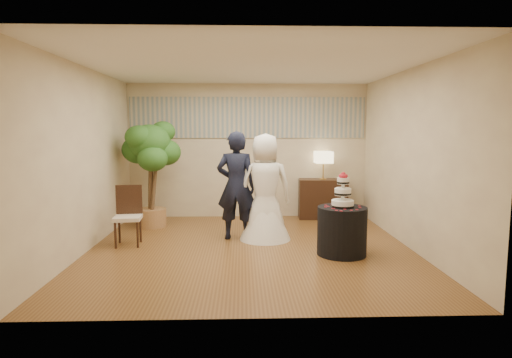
{
  "coord_description": "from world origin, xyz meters",
  "views": [
    {
      "loc": [
        -0.13,
        -6.53,
        1.86
      ],
      "look_at": [
        0.1,
        0.4,
        1.05
      ],
      "focal_mm": 30.0,
      "sensor_mm": 36.0,
      "label": 1
    }
  ],
  "objects_px": {
    "cake_table": "(342,231)",
    "console": "(323,199)",
    "table_lamp": "(323,165)",
    "bride": "(265,187)",
    "groom": "(236,186)",
    "ficus_tree": "(150,173)",
    "wedding_cake": "(343,190)",
    "side_chair": "(128,216)"
  },
  "relations": [
    {
      "from": "wedding_cake",
      "to": "console",
      "type": "bearing_deg",
      "value": 85.51
    },
    {
      "from": "cake_table",
      "to": "wedding_cake",
      "type": "distance_m",
      "value": 0.62
    },
    {
      "from": "console",
      "to": "wedding_cake",
      "type": "bearing_deg",
      "value": -90.74
    },
    {
      "from": "side_chair",
      "to": "table_lamp",
      "type": "bearing_deg",
      "value": 23.95
    },
    {
      "from": "groom",
      "to": "table_lamp",
      "type": "relative_size",
      "value": 3.15
    },
    {
      "from": "groom",
      "to": "bride",
      "type": "height_order",
      "value": "groom"
    },
    {
      "from": "wedding_cake",
      "to": "side_chair",
      "type": "relative_size",
      "value": 0.54
    },
    {
      "from": "ficus_tree",
      "to": "wedding_cake",
      "type": "bearing_deg",
      "value": -31.02
    },
    {
      "from": "ficus_tree",
      "to": "table_lamp",
      "type": "bearing_deg",
      "value": 11.3
    },
    {
      "from": "bride",
      "to": "table_lamp",
      "type": "relative_size",
      "value": 3.09
    },
    {
      "from": "bride",
      "to": "wedding_cake",
      "type": "height_order",
      "value": "bride"
    },
    {
      "from": "cake_table",
      "to": "ficus_tree",
      "type": "relative_size",
      "value": 0.35
    },
    {
      "from": "wedding_cake",
      "to": "table_lamp",
      "type": "bearing_deg",
      "value": 85.51
    },
    {
      "from": "groom",
      "to": "cake_table",
      "type": "xyz_separation_m",
      "value": [
        1.58,
        -0.96,
        -0.56
      ]
    },
    {
      "from": "bride",
      "to": "wedding_cake",
      "type": "relative_size",
      "value": 3.44
    },
    {
      "from": "console",
      "to": "ficus_tree",
      "type": "bearing_deg",
      "value": -164.95
    },
    {
      "from": "cake_table",
      "to": "bride",
      "type": "bearing_deg",
      "value": 139.31
    },
    {
      "from": "wedding_cake",
      "to": "ficus_tree",
      "type": "relative_size",
      "value": 0.25
    },
    {
      "from": "cake_table",
      "to": "side_chair",
      "type": "relative_size",
      "value": 0.76
    },
    {
      "from": "wedding_cake",
      "to": "side_chair",
      "type": "height_order",
      "value": "wedding_cake"
    },
    {
      "from": "table_lamp",
      "to": "ficus_tree",
      "type": "relative_size",
      "value": 0.28
    },
    {
      "from": "wedding_cake",
      "to": "groom",
      "type": "bearing_deg",
      "value": 148.55
    },
    {
      "from": "table_lamp",
      "to": "side_chair",
      "type": "distance_m",
      "value": 4.09
    },
    {
      "from": "groom",
      "to": "console",
      "type": "relative_size",
      "value": 1.85
    },
    {
      "from": "cake_table",
      "to": "wedding_cake",
      "type": "height_order",
      "value": "wedding_cake"
    },
    {
      "from": "console",
      "to": "side_chair",
      "type": "relative_size",
      "value": 1.03
    },
    {
      "from": "cake_table",
      "to": "ficus_tree",
      "type": "height_order",
      "value": "ficus_tree"
    },
    {
      "from": "groom",
      "to": "side_chair",
      "type": "xyz_separation_m",
      "value": [
        -1.74,
        -0.34,
        -0.44
      ]
    },
    {
      "from": "table_lamp",
      "to": "side_chair",
      "type": "bearing_deg",
      "value": -150.47
    },
    {
      "from": "groom",
      "to": "bride",
      "type": "distance_m",
      "value": 0.48
    },
    {
      "from": "bride",
      "to": "table_lamp",
      "type": "bearing_deg",
      "value": -132.96
    },
    {
      "from": "groom",
      "to": "table_lamp",
      "type": "distance_m",
      "value": 2.44
    },
    {
      "from": "side_chair",
      "to": "ficus_tree",
      "type": "bearing_deg",
      "value": 80.01
    },
    {
      "from": "groom",
      "to": "table_lamp",
      "type": "height_order",
      "value": "groom"
    },
    {
      "from": "side_chair",
      "to": "console",
      "type": "bearing_deg",
      "value": 23.95
    },
    {
      "from": "wedding_cake",
      "to": "side_chair",
      "type": "bearing_deg",
      "value": 169.38
    },
    {
      "from": "console",
      "to": "ficus_tree",
      "type": "xyz_separation_m",
      "value": [
        -3.42,
        -0.68,
        0.62
      ]
    },
    {
      "from": "groom",
      "to": "ficus_tree",
      "type": "xyz_separation_m",
      "value": [
        -1.64,
        0.97,
        0.11
      ]
    },
    {
      "from": "cake_table",
      "to": "console",
      "type": "bearing_deg",
      "value": 85.51
    },
    {
      "from": "groom",
      "to": "ficus_tree",
      "type": "distance_m",
      "value": 1.9
    },
    {
      "from": "cake_table",
      "to": "groom",
      "type": "bearing_deg",
      "value": 148.55
    },
    {
      "from": "cake_table",
      "to": "table_lamp",
      "type": "relative_size",
      "value": 1.25
    }
  ]
}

